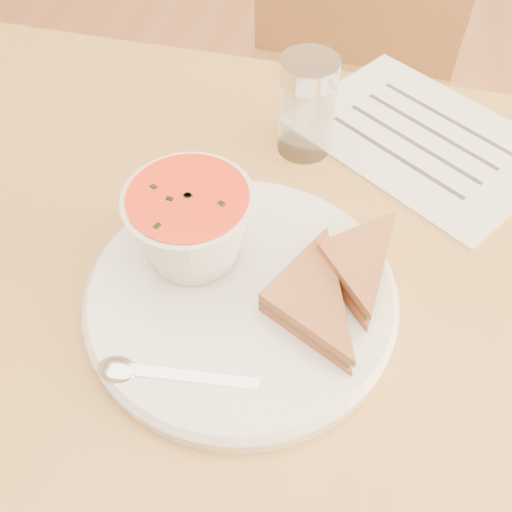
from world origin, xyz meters
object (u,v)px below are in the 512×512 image
(dining_table, at_px, (249,401))
(plate, at_px, (241,296))
(condiment_shaker, at_px, (306,107))
(chair_far, at_px, (332,114))
(soup_bowl, at_px, (192,228))

(dining_table, relative_size, plate, 3.30)
(condiment_shaker, bearing_deg, chair_far, 90.26)
(chair_far, distance_m, condiment_shaker, 0.52)
(chair_far, bearing_deg, dining_table, 90.46)
(dining_table, bearing_deg, condiment_shaker, 81.40)
(chair_far, distance_m, plate, 0.70)
(dining_table, relative_size, chair_far, 1.02)
(dining_table, bearing_deg, plate, -79.22)
(dining_table, xyz_separation_m, chair_far, (0.03, 0.59, 0.12))
(condiment_shaker, bearing_deg, soup_bowl, -109.31)
(dining_table, bearing_deg, soup_bowl, -149.49)
(dining_table, height_order, plate, plate)
(plate, bearing_deg, condiment_shaker, 86.16)
(dining_table, height_order, condiment_shaker, condiment_shaker)
(plate, relative_size, soup_bowl, 2.48)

